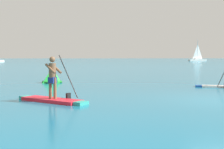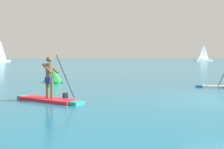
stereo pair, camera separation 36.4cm
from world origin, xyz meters
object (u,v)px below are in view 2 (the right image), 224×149
sailboat_right_horizon (204,59)px  race_marker_buoy (53,76)px  paddleboarder_near_left (49,93)px  sailboat_left_horizon (1,59)px

sailboat_right_horizon → race_marker_buoy: bearing=-124.9°
paddleboarder_near_left → sailboat_left_horizon: sailboat_left_horizon is taller
race_marker_buoy → sailboat_left_horizon: 71.47m
race_marker_buoy → sailboat_right_horizon: (37.25, 78.64, 0.42)m
sailboat_left_horizon → sailboat_right_horizon: bearing=149.1°
paddleboarder_near_left → sailboat_right_horizon: bearing=104.6°
paddleboarder_near_left → sailboat_left_horizon: bearing=145.5°
paddleboarder_near_left → sailboat_right_horizon: sailboat_right_horizon is taller
paddleboarder_near_left → sailboat_left_horizon: (-24.89, 75.39, 0.62)m
paddleboarder_near_left → race_marker_buoy: 8.10m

